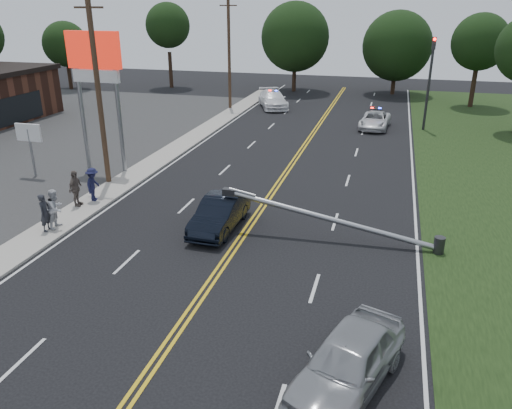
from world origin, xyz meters
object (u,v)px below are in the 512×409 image
(fallen_streetlight, at_px, (342,222))
(bystander_a, at_px, (45,213))
(bystander_c, at_px, (93,184))
(traffic_signal, at_px, (430,76))
(pylon_sign, at_px, (95,69))
(crashed_sedan, at_px, (220,214))
(utility_pole_mid, at_px, (98,92))
(utility_pole_far, at_px, (229,54))
(waiting_sedan, at_px, (348,361))
(bystander_b, at_px, (56,208))
(emergency_a, at_px, (375,120))
(emergency_b, at_px, (273,99))
(bystander_d, at_px, (75,188))
(small_sign, at_px, (29,137))

(fallen_streetlight, relative_size, bystander_a, 5.54)
(bystander_c, bearing_deg, traffic_signal, -47.77)
(pylon_sign, relative_size, bystander_c, 4.71)
(crashed_sedan, bearing_deg, bystander_c, 170.50)
(utility_pole_mid, relative_size, crashed_sedan, 2.27)
(utility_pole_far, xyz_separation_m, waiting_sedan, (14.47, -34.59, -4.31))
(bystander_a, distance_m, bystander_b, 0.50)
(pylon_sign, height_order, waiting_sedan, pylon_sign)
(utility_pole_mid, xyz_separation_m, emergency_a, (13.70, 17.50, -4.44))
(traffic_signal, xyz_separation_m, waiting_sedan, (-3.03, -30.58, -3.43))
(pylon_sign, bearing_deg, emergency_b, 76.70)
(emergency_a, height_order, bystander_d, bystander_d)
(traffic_signal, bearing_deg, crashed_sedan, -113.27)
(small_sign, height_order, fallen_streetlight, small_sign)
(bystander_c, bearing_deg, waiting_sedan, -134.84)
(pylon_sign, distance_m, bystander_c, 7.24)
(utility_pole_mid, relative_size, bystander_a, 5.92)
(fallen_streetlight, xyz_separation_m, emergency_b, (-9.58, 27.60, -0.11))
(pylon_sign, bearing_deg, bystander_a, -75.86)
(utility_pole_far, bearing_deg, waiting_sedan, -67.30)
(traffic_signal, distance_m, bystander_b, 29.32)
(utility_pole_far, xyz_separation_m, bystander_b, (1.07, -28.07, -4.08))
(bystander_b, distance_m, bystander_d, 2.54)
(small_sign, bearing_deg, fallen_streetlight, -12.40)
(utility_pole_far, distance_m, emergency_a, 15.09)
(pylon_sign, distance_m, crashed_sedan, 12.31)
(utility_pole_mid, height_order, bystander_d, utility_pole_mid)
(pylon_sign, relative_size, bystander_d, 4.46)
(utility_pole_mid, height_order, utility_pole_far, same)
(utility_pole_far, xyz_separation_m, bystander_c, (0.84, -24.75, -4.11))
(utility_pole_mid, bearing_deg, bystander_b, -80.02)
(crashed_sedan, bearing_deg, utility_pole_far, 108.14)
(traffic_signal, relative_size, emergency_b, 1.26)
(bystander_a, relative_size, bystander_b, 0.95)
(traffic_signal, relative_size, crashed_sedan, 1.60)
(fallen_streetlight, relative_size, utility_pole_mid, 0.94)
(utility_pole_mid, height_order, bystander_a, utility_pole_mid)
(waiting_sedan, bearing_deg, pylon_sign, 156.39)
(fallen_streetlight, height_order, bystander_b, fallen_streetlight)
(utility_pole_mid, height_order, emergency_a, utility_pole_mid)
(fallen_streetlight, bearing_deg, bystander_c, 174.32)
(fallen_streetlight, bearing_deg, bystander_d, 178.29)
(waiting_sedan, relative_size, emergency_b, 0.82)
(waiting_sedan, bearing_deg, utility_pole_far, 131.87)
(utility_pole_mid, distance_m, utility_pole_far, 22.00)
(pylon_sign, xyz_separation_m, emergency_b, (5.11, 21.60, -5.19))
(fallen_streetlight, xyz_separation_m, utility_pole_far, (-13.39, 26.00, 4.17))
(bystander_a, bearing_deg, small_sign, 35.01)
(fallen_streetlight, xyz_separation_m, bystander_a, (-12.54, -2.52, 0.05))
(crashed_sedan, bearing_deg, fallen_streetlight, 2.07)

